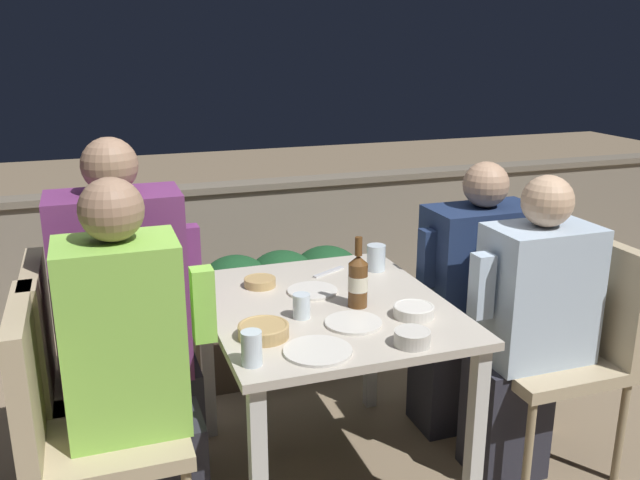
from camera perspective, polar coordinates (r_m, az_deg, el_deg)
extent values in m
plane|color=#847056|center=(2.84, 0.52, -19.26)|extent=(16.00, 16.00, 0.00)
cube|color=gray|center=(4.27, -7.77, -0.88)|extent=(9.00, 0.14, 0.77)
cube|color=#706656|center=(4.17, -7.99, 4.43)|extent=(9.00, 0.18, 0.04)
cube|color=#BCB2A3|center=(2.48, 0.56, -5.67)|extent=(0.85, 0.99, 0.03)
cube|color=silver|center=(2.45, 12.93, -16.21)|extent=(0.05, 0.05, 0.71)
cube|color=silver|center=(2.95, -9.47, -10.01)|extent=(0.05, 0.05, 0.71)
cube|color=silver|center=(3.14, 4.33, -8.08)|extent=(0.05, 0.05, 0.71)
cube|color=brown|center=(3.57, -3.01, -8.62)|extent=(0.87, 0.36, 0.28)
ellipsoid|color=#194723|center=(3.40, -7.00, -4.45)|extent=(0.39, 0.47, 0.37)
ellipsoid|color=#194723|center=(3.45, -3.09, -4.01)|extent=(0.39, 0.47, 0.37)
ellipsoid|color=#194723|center=(3.52, 0.68, -3.56)|extent=(0.39, 0.47, 0.37)
cube|color=tan|center=(2.33, -17.35, -15.48)|extent=(0.48, 0.48, 0.05)
cube|color=tan|center=(2.23, -23.51, -10.49)|extent=(0.06, 0.48, 0.45)
cylinder|color=#9E8966|center=(2.65, -21.83, -17.91)|extent=(0.03, 0.03, 0.43)
cylinder|color=#9E8966|center=(2.65, -12.35, -17.03)|extent=(0.03, 0.03, 0.43)
cube|color=#8CCC4C|center=(2.18, -16.26, -7.85)|extent=(0.36, 0.26, 0.62)
cube|color=#8CCC4C|center=(2.17, -9.81, -5.38)|extent=(0.07, 0.07, 0.24)
sphere|color=#99755B|center=(2.05, -17.17, 2.46)|extent=(0.19, 0.19, 0.19)
cube|color=tan|center=(2.65, -17.33, -11.41)|extent=(0.48, 0.48, 0.05)
cube|color=tan|center=(2.55, -22.65, -6.89)|extent=(0.06, 0.48, 0.45)
cylinder|color=#9E8966|center=(2.60, -11.80, -17.71)|extent=(0.03, 0.03, 0.43)
cylinder|color=#9E8966|center=(2.95, -21.27, -14.02)|extent=(0.03, 0.03, 0.43)
cylinder|color=#9E8966|center=(2.95, -12.93, -13.23)|extent=(0.03, 0.03, 0.43)
cube|color=#282833|center=(2.76, -13.29, -14.98)|extent=(0.31, 0.23, 0.48)
cube|color=#6B2D66|center=(2.50, -16.45, -3.82)|extent=(0.45, 0.26, 0.68)
cube|color=#6B2D66|center=(2.49, -10.87, -1.48)|extent=(0.07, 0.07, 0.24)
sphere|color=#99755B|center=(2.39, -17.31, 6.03)|extent=(0.19, 0.19, 0.19)
cube|color=tan|center=(2.83, 18.53, -9.58)|extent=(0.48, 0.48, 0.05)
cube|color=tan|center=(2.87, 22.42, -4.27)|extent=(0.06, 0.48, 0.45)
cylinder|color=#9E8966|center=(2.69, 17.12, -16.79)|extent=(0.03, 0.03, 0.43)
cylinder|color=#9E8966|center=(2.93, 24.00, -14.57)|extent=(0.03, 0.03, 0.43)
cylinder|color=#9E8966|center=(2.98, 12.34, -12.84)|extent=(0.03, 0.03, 0.43)
cylinder|color=#9E8966|center=(3.20, 18.89, -11.22)|extent=(0.03, 0.03, 0.43)
cube|color=#282833|center=(2.84, 15.31, -14.11)|extent=(0.28, 0.23, 0.48)
cube|color=silver|center=(2.68, 17.91, -4.33)|extent=(0.40, 0.26, 0.53)
cube|color=silver|center=(2.52, 13.46, -3.76)|extent=(0.07, 0.07, 0.24)
sphere|color=tan|center=(2.58, 18.61, 3.12)|extent=(0.19, 0.19, 0.19)
cube|color=tan|center=(3.10, 14.09, -6.87)|extent=(0.48, 0.48, 0.05)
cube|color=tan|center=(3.13, 17.71, -2.07)|extent=(0.06, 0.48, 0.45)
cylinder|color=#9E8966|center=(2.94, 12.48, -13.29)|extent=(0.03, 0.03, 0.43)
cylinder|color=#9E8966|center=(3.16, 19.12, -11.62)|extent=(0.03, 0.03, 0.43)
cylinder|color=#9E8966|center=(3.26, 8.63, -9.93)|extent=(0.03, 0.03, 0.43)
cylinder|color=#9E8966|center=(3.46, 14.87, -8.69)|extent=(0.03, 0.03, 0.43)
cube|color=#282833|center=(3.11, 11.12, -10.99)|extent=(0.33, 0.23, 0.48)
cube|color=navy|center=(2.96, 13.33, -2.09)|extent=(0.47, 0.26, 0.51)
cube|color=navy|center=(2.82, 9.10, -1.48)|extent=(0.07, 0.07, 0.24)
sphere|color=tan|center=(2.87, 13.80, 4.56)|extent=(0.19, 0.19, 0.19)
cylinder|color=brown|center=(2.43, 3.21, -3.82)|extent=(0.07, 0.07, 0.16)
cylinder|color=beige|center=(2.42, 3.21, -3.64)|extent=(0.07, 0.07, 0.06)
cone|color=brown|center=(2.39, 3.25, -1.67)|extent=(0.07, 0.07, 0.03)
cylinder|color=brown|center=(2.38, 3.27, -0.54)|extent=(0.03, 0.03, 0.07)
cylinder|color=silver|center=(2.31, 2.83, -6.97)|extent=(0.19, 0.19, 0.01)
cylinder|color=silver|center=(2.58, -0.64, -4.31)|extent=(0.19, 0.19, 0.01)
cylinder|color=silver|center=(2.11, -0.19, -9.31)|extent=(0.21, 0.21, 0.01)
cylinder|color=silver|center=(2.38, 7.89, -5.96)|extent=(0.14, 0.14, 0.04)
torus|color=silver|center=(2.38, 7.91, -5.62)|extent=(0.14, 0.14, 0.01)
cylinder|color=beige|center=(2.17, 7.77, -8.17)|extent=(0.12, 0.12, 0.05)
torus|color=beige|center=(2.16, 7.79, -7.69)|extent=(0.12, 0.12, 0.01)
cylinder|color=tan|center=(2.21, -4.78, -7.65)|extent=(0.17, 0.17, 0.04)
torus|color=tan|center=(2.20, -4.79, -7.24)|extent=(0.17, 0.17, 0.01)
cylinder|color=tan|center=(2.65, -5.08, -3.56)|extent=(0.12, 0.12, 0.03)
torus|color=tan|center=(2.64, -5.09, -3.31)|extent=(0.12, 0.12, 0.01)
cylinder|color=silver|center=(2.34, -1.57, -5.58)|extent=(0.06, 0.06, 0.09)
cylinder|color=silver|center=(2.81, 4.75, -1.49)|extent=(0.08, 0.08, 0.11)
cylinder|color=silver|center=(2.03, -5.78, -9.05)|extent=(0.06, 0.06, 0.11)
cube|color=silver|center=(2.78, 0.73, -2.71)|extent=(0.16, 0.10, 0.01)
cylinder|color=#9E5638|center=(3.91, 13.41, -7.11)|extent=(0.25, 0.25, 0.23)
cylinder|color=#47331E|center=(3.83, 13.63, -4.08)|extent=(0.03, 0.03, 0.21)
ellipsoid|color=#194723|center=(3.75, 13.88, -0.56)|extent=(0.36, 0.36, 0.32)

